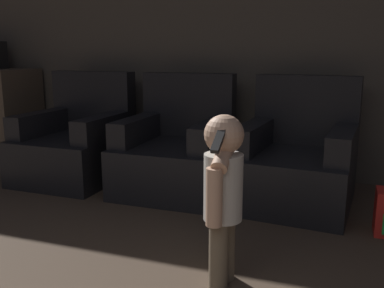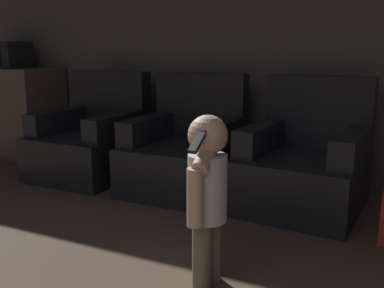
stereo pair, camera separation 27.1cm
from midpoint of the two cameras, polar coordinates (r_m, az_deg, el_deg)
The scene contains 7 objects.
wall_back at distance 3.95m, azimuth 11.13°, elevation 14.58°, with size 8.40×0.05×2.60m.
armchair_left at distance 4.01m, azimuth -11.24°, elevation 0.36°, with size 0.82×0.91×0.94m.
armchair_middle at distance 3.54m, azimuth 1.47°, elevation -1.00°, with size 0.81×0.90×0.94m.
armchair_right at distance 3.28m, azimuth 17.20°, elevation -2.61°, with size 0.88×0.97×0.94m.
person_toddler at distance 2.01m, azimuth 5.87°, elevation -5.95°, with size 0.19×0.33×0.84m.
kitchen_counter at distance 5.04m, azimuth -20.97°, elevation 4.02°, with size 0.94×0.59×0.95m.
microwave at distance 5.06m, azimuth -22.29°, elevation 10.93°, with size 0.49×0.35×0.28m.
Camera 2 is at (1.10, 0.73, 1.13)m, focal length 40.00 mm.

